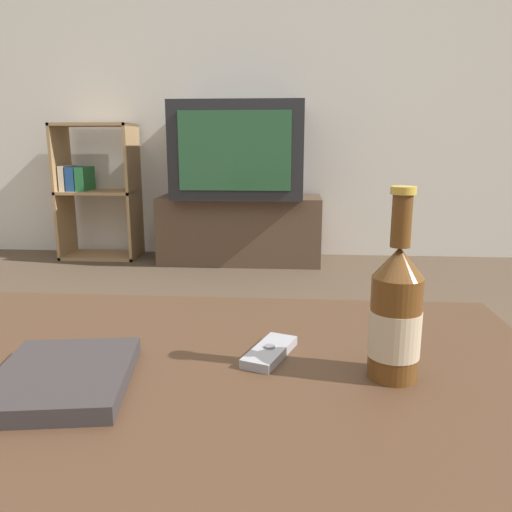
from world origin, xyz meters
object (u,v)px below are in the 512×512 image
Objects in this scene: bookshelf at (94,189)px; tv_stand at (240,229)px; cell_phone at (270,352)px; beer_bottle at (396,314)px; table_book at (63,377)px; television at (240,150)px.

tv_stand is at bearing -3.58° from bookshelf.
beer_bottle is at bearing 1.89° from cell_phone.
table_book is (0.05, -2.73, 0.26)m from tv_stand.
television is at bearing -90.00° from tv_stand.
beer_bottle is at bearing -0.94° from table_book.
bookshelf reaches higher than cell_phone.
bookshelf is at bearing 102.51° from table_book.
television reaches higher than tv_stand.
bookshelf is at bearing 176.20° from television.
table_book is at bearing -137.03° from cell_phone.
cell_phone is at bearing 162.04° from beer_bottle.
beer_bottle is (1.52, -2.74, 0.08)m from bookshelf.
bookshelf is 3.00m from cell_phone.
television is at bearing 82.50° from table_book.
beer_bottle is 0.20m from cell_phone.
bookshelf is at bearing 136.56° from cell_phone.
table_book is (0.05, -2.73, -0.26)m from television.
cell_phone is (0.32, -2.61, -0.27)m from television.
tv_stand is 2.65m from cell_phone.
beer_bottle is at bearing -60.95° from bookshelf.
cell_phone is (-0.17, 0.06, -0.08)m from beer_bottle.
tv_stand is at bearing 82.50° from table_book.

